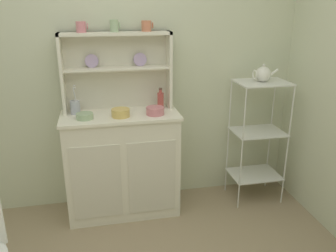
{
  "coord_description": "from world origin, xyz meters",
  "views": [
    {
      "loc": [
        -0.19,
        -1.39,
        1.77
      ],
      "look_at": [
        0.34,
        1.12,
        0.86
      ],
      "focal_mm": 37.42,
      "sensor_mm": 36.0,
      "label": 1
    }
  ],
  "objects_px": {
    "bowl_mixing_large": "(85,116)",
    "porcelain_teapot": "(263,74)",
    "jam_bottle": "(161,100)",
    "hutch_shelf_unit": "(116,65)",
    "utensil_jar": "(75,107)",
    "cup_rose_0": "(81,27)",
    "hutch_cabinet": "(122,163)",
    "bakers_rack": "(258,130)"
  },
  "relations": [
    {
      "from": "bowl_mixing_large",
      "to": "porcelain_teapot",
      "type": "distance_m",
      "value": 1.53
    },
    {
      "from": "bowl_mixing_large",
      "to": "jam_bottle",
      "type": "bearing_deg",
      "value": 14.1
    },
    {
      "from": "bowl_mixing_large",
      "to": "jam_bottle",
      "type": "distance_m",
      "value": 0.66
    },
    {
      "from": "hutch_shelf_unit",
      "to": "utensil_jar",
      "type": "distance_m",
      "value": 0.48
    },
    {
      "from": "porcelain_teapot",
      "to": "cup_rose_0",
      "type": "bearing_deg",
      "value": 174.37
    },
    {
      "from": "hutch_cabinet",
      "to": "bowl_mixing_large",
      "type": "bearing_deg",
      "value": -165.35
    },
    {
      "from": "cup_rose_0",
      "to": "jam_bottle",
      "type": "xyz_separation_m",
      "value": [
        0.61,
        -0.04,
        -0.61
      ]
    },
    {
      "from": "hutch_shelf_unit",
      "to": "cup_rose_0",
      "type": "bearing_deg",
      "value": -171.21
    },
    {
      "from": "jam_bottle",
      "to": "utensil_jar",
      "type": "distance_m",
      "value": 0.71
    },
    {
      "from": "hutch_cabinet",
      "to": "utensil_jar",
      "type": "xyz_separation_m",
      "value": [
        -0.35,
        0.08,
        0.5
      ]
    },
    {
      "from": "hutch_cabinet",
      "to": "cup_rose_0",
      "type": "xyz_separation_m",
      "value": [
        -0.26,
        0.12,
        1.13
      ]
    },
    {
      "from": "cup_rose_0",
      "to": "bowl_mixing_large",
      "type": "relative_size",
      "value": 0.69
    },
    {
      "from": "bakers_rack",
      "to": "bowl_mixing_large",
      "type": "distance_m",
      "value": 1.53
    },
    {
      "from": "cup_rose_0",
      "to": "bakers_rack",
      "type": "bearing_deg",
      "value": -5.63
    },
    {
      "from": "hutch_cabinet",
      "to": "hutch_shelf_unit",
      "type": "relative_size",
      "value": 1.08
    },
    {
      "from": "hutch_shelf_unit",
      "to": "bowl_mixing_large",
      "type": "bearing_deg",
      "value": -139.98
    },
    {
      "from": "hutch_shelf_unit",
      "to": "bakers_rack",
      "type": "height_order",
      "value": "hutch_shelf_unit"
    },
    {
      "from": "jam_bottle",
      "to": "utensil_jar",
      "type": "height_order",
      "value": "utensil_jar"
    },
    {
      "from": "hutch_cabinet",
      "to": "cup_rose_0",
      "type": "bearing_deg",
      "value": 154.58
    },
    {
      "from": "cup_rose_0",
      "to": "bowl_mixing_large",
      "type": "height_order",
      "value": "cup_rose_0"
    },
    {
      "from": "hutch_shelf_unit",
      "to": "bakers_rack",
      "type": "xyz_separation_m",
      "value": [
        1.23,
        -0.19,
        -0.6
      ]
    },
    {
      "from": "utensil_jar",
      "to": "porcelain_teapot",
      "type": "relative_size",
      "value": 1.1
    },
    {
      "from": "bakers_rack",
      "to": "jam_bottle",
      "type": "relative_size",
      "value": 6.28
    },
    {
      "from": "bakers_rack",
      "to": "jam_bottle",
      "type": "bearing_deg",
      "value": 172.79
    },
    {
      "from": "cup_rose_0",
      "to": "hutch_shelf_unit",
      "type": "bearing_deg",
      "value": 8.79
    },
    {
      "from": "hutch_shelf_unit",
      "to": "bakers_rack",
      "type": "relative_size",
      "value": 0.8
    },
    {
      "from": "hutch_shelf_unit",
      "to": "utensil_jar",
      "type": "bearing_deg",
      "value": -166.54
    },
    {
      "from": "hutch_cabinet",
      "to": "bowl_mixing_large",
      "type": "xyz_separation_m",
      "value": [
        -0.28,
        -0.07,
        0.46
      ]
    },
    {
      "from": "hutch_cabinet",
      "to": "bakers_rack",
      "type": "relative_size",
      "value": 0.86
    },
    {
      "from": "hutch_cabinet",
      "to": "bakers_rack",
      "type": "distance_m",
      "value": 1.25
    },
    {
      "from": "bakers_rack",
      "to": "utensil_jar",
      "type": "bearing_deg",
      "value": 176.34
    },
    {
      "from": "hutch_shelf_unit",
      "to": "bowl_mixing_large",
      "type": "height_order",
      "value": "hutch_shelf_unit"
    },
    {
      "from": "hutch_shelf_unit",
      "to": "jam_bottle",
      "type": "height_order",
      "value": "hutch_shelf_unit"
    },
    {
      "from": "cup_rose_0",
      "to": "utensil_jar",
      "type": "distance_m",
      "value": 0.63
    },
    {
      "from": "bowl_mixing_large",
      "to": "hutch_cabinet",
      "type": "bearing_deg",
      "value": 14.65
    },
    {
      "from": "porcelain_teapot",
      "to": "jam_bottle",
      "type": "bearing_deg",
      "value": 172.78
    },
    {
      "from": "porcelain_teapot",
      "to": "hutch_cabinet",
      "type": "bearing_deg",
      "value": 178.87
    },
    {
      "from": "hutch_shelf_unit",
      "to": "bowl_mixing_large",
      "type": "distance_m",
      "value": 0.51
    },
    {
      "from": "hutch_shelf_unit",
      "to": "utensil_jar",
      "type": "relative_size",
      "value": 3.67
    },
    {
      "from": "cup_rose_0",
      "to": "hutch_cabinet",
      "type": "bearing_deg",
      "value": -25.42
    },
    {
      "from": "utensil_jar",
      "to": "bowl_mixing_large",
      "type": "bearing_deg",
      "value": -63.68
    },
    {
      "from": "hutch_cabinet",
      "to": "utensil_jar",
      "type": "bearing_deg",
      "value": 167.72
    }
  ]
}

